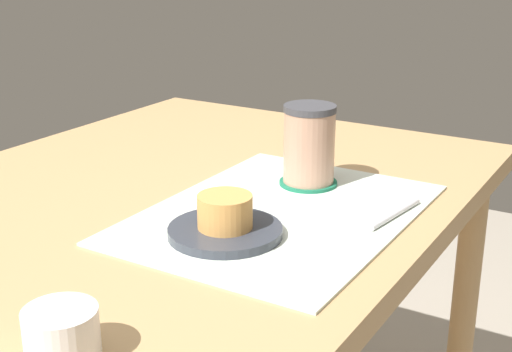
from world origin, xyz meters
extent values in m
cylinder|color=tan|center=(0.54, -0.34, 0.35)|extent=(0.05, 0.05, 0.71)
cylinder|color=tan|center=(0.54, 0.34, 0.35)|extent=(0.05, 0.05, 0.71)
cube|color=tan|center=(0.00, 0.00, 0.73)|extent=(1.18, 0.80, 0.04)
cube|color=silver|center=(0.07, -0.19, 0.75)|extent=(0.45, 0.34, 0.00)
cylinder|color=#333842|center=(-0.04, -0.16, 0.76)|extent=(0.15, 0.15, 0.01)
cylinder|color=tan|center=(-0.04, -0.16, 0.78)|extent=(0.07, 0.07, 0.04)
cylinder|color=#196B4C|center=(0.19, -0.17, 0.75)|extent=(0.09, 0.09, 0.00)
cylinder|color=tan|center=(0.19, -0.17, 0.81)|extent=(0.08, 0.08, 0.11)
cylinder|color=#3D3D42|center=(0.19, -0.17, 0.87)|extent=(0.08, 0.08, 0.01)
torus|color=tan|center=(0.23, -0.17, 0.81)|extent=(0.06, 0.01, 0.06)
cylinder|color=silver|center=(0.13, -0.33, 0.75)|extent=(0.13, 0.03, 0.01)
cylinder|color=white|center=(-0.35, -0.19, 0.77)|extent=(0.07, 0.07, 0.05)
camera|label=1|loc=(-0.74, -0.63, 1.12)|focal=50.00mm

